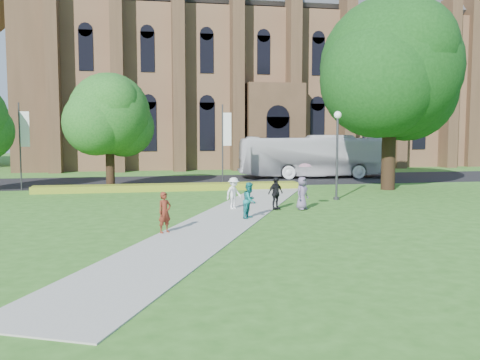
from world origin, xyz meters
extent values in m
plane|color=#2E631D|center=(0.00, 0.00, 0.00)|extent=(160.00, 160.00, 0.00)
cube|color=black|center=(0.00, 20.00, 0.01)|extent=(160.00, 10.00, 0.02)
cube|color=#B2B2A8|center=(0.00, 1.00, 0.02)|extent=(15.58, 28.54, 0.04)
cube|color=gold|center=(-2.00, 13.20, 0.23)|extent=(18.00, 1.40, 0.45)
cube|color=brown|center=(10.00, 40.00, 8.50)|extent=(52.00, 16.00, 17.00)
cube|color=brown|center=(-14.50, 33.00, 10.50)|extent=(3.50, 3.50, 21.00)
cube|color=brown|center=(34.50, 33.00, 10.50)|extent=(3.50, 3.50, 21.00)
cube|color=brown|center=(10.00, 31.00, 4.50)|extent=(6.00, 2.50, 9.00)
cylinder|color=#38383D|center=(7.50, 6.50, 2.40)|extent=(0.14, 0.14, 4.80)
sphere|color=white|center=(7.50, 6.50, 5.02)|extent=(0.44, 0.44, 0.44)
cylinder|color=#38383D|center=(7.50, 6.50, 0.07)|extent=(0.36, 0.36, 0.15)
cylinder|color=#332114|center=(13.00, 11.00, 3.30)|extent=(0.96, 0.96, 6.60)
sphere|color=#0F380F|center=(13.00, 11.00, 8.40)|extent=(9.60, 9.60, 9.60)
cylinder|color=#332114|center=(-6.00, 14.50, 2.06)|extent=(0.60, 0.60, 4.12)
sphere|color=#174E17|center=(-6.00, 14.50, 5.25)|extent=(5.60, 5.60, 5.60)
cylinder|color=#38383D|center=(2.00, 15.20, 3.00)|extent=(0.10, 0.10, 6.00)
cube|color=white|center=(2.35, 15.20, 4.20)|extent=(0.60, 0.02, 2.40)
cylinder|color=#38383D|center=(-12.00, 15.20, 3.00)|extent=(0.10, 0.10, 6.00)
cube|color=white|center=(-11.65, 15.20, 4.20)|extent=(0.60, 0.02, 2.40)
imported|color=silver|center=(11.02, 20.92, 1.87)|extent=(13.48, 4.23, 3.69)
imported|color=maroon|center=(-3.06, -2.26, 0.86)|extent=(0.71, 0.66, 1.64)
imported|color=#177375|center=(0.98, 0.57, 0.88)|extent=(0.99, 1.03, 1.68)
imported|color=white|center=(0.78, 3.68, 0.86)|extent=(1.21, 1.12, 1.64)
imported|color=black|center=(2.89, 3.14, 0.88)|extent=(1.05, 0.83, 1.67)
imported|color=slate|center=(4.22, 2.84, 0.88)|extent=(0.97, 0.94, 1.68)
imported|color=#F1AAB1|center=(4.40, 2.94, 2.02)|extent=(0.84, 0.84, 0.60)
camera|label=1|loc=(-4.03, -23.47, 4.09)|focal=40.00mm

